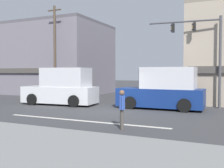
{
  "coord_description": "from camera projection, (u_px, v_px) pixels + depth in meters",
  "views": [
    {
      "loc": [
        6.78,
        -14.62,
        2.4
      ],
      "look_at": [
        -0.86,
        2.0,
        1.6
      ],
      "focal_mm": 42.0,
      "sensor_mm": 36.0,
      "label": 1
    }
  ],
  "objects": [
    {
      "name": "utility_pole_near_left",
      "position": [
        55.0,
        51.0,
        24.14
      ],
      "size": [
        1.4,
        0.22,
        8.52
      ],
      "color": "brown",
      "rests_on": "ground"
    },
    {
      "name": "box_truck_crossing_leftbound",
      "position": [
        62.0,
        88.0,
        19.57
      ],
      "size": [
        5.74,
        2.56,
        2.75
      ],
      "color": "silver",
      "rests_on": "ground"
    },
    {
      "name": "traffic_light_mast",
      "position": [
        205.0,
        47.0,
        17.84
      ],
      "size": [
        4.88,
        0.56,
        6.2
      ],
      "color": "#47474C",
      "rests_on": "ground"
    },
    {
      "name": "building_left_block",
      "position": [
        58.0,
        59.0,
        30.39
      ],
      "size": [
        10.79,
        8.98,
        7.9
      ],
      "color": "slate",
      "rests_on": "ground"
    },
    {
      "name": "lane_marking_stripe",
      "position": [
        82.0,
        121.0,
        13.03
      ],
      "size": [
        9.0,
        0.24,
        0.01
      ],
      "primitive_type": "cube",
      "color": "silver",
      "rests_on": "ground"
    },
    {
      "name": "pedestrian_foreground_with_bag",
      "position": [
        122.0,
        107.0,
        11.0
      ],
      "size": [
        0.44,
        0.68,
        1.67
      ],
      "color": "#4C4742",
      "rests_on": "ground"
    },
    {
      "name": "sedan_approaching_near",
      "position": [
        153.0,
        91.0,
        24.25
      ],
      "size": [
        1.97,
        4.15,
        1.58
      ],
      "color": "black",
      "rests_on": "ground"
    },
    {
      "name": "sidewalk_curb",
      "position": [
        1.0,
        144.0,
        8.49
      ],
      "size": [
        40.0,
        5.0,
        0.16
      ],
      "primitive_type": "cube",
      "color": "gray",
      "rests_on": "ground"
    },
    {
      "name": "box_truck_crossing_center",
      "position": [
        163.0,
        90.0,
        17.25
      ],
      "size": [
        5.61,
        2.26,
        2.75
      ],
      "color": "navy",
      "rests_on": "ground"
    },
    {
      "name": "street_tree",
      "position": [
        216.0,
        51.0,
        20.5
      ],
      "size": [
        3.18,
        3.18,
        5.68
      ],
      "color": "#4C3823",
      "rests_on": "ground"
    },
    {
      "name": "ground_plane",
      "position": [
        111.0,
        111.0,
        16.21
      ],
      "size": [
        120.0,
        120.0,
        0.0
      ],
      "primitive_type": "plane",
      "color": "#3D3D3F"
    }
  ]
}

